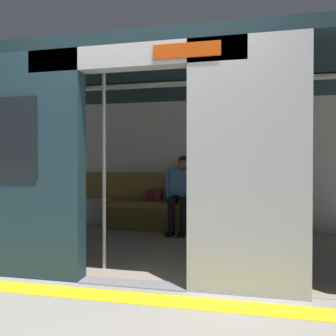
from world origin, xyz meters
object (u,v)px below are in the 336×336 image
train_car (162,129)px  bench_seat (183,209)px  person_seated (182,188)px  handbag (154,196)px  book (210,202)px  grab_pole_door (104,166)px

train_car → bench_seat: 1.62m
person_seated → train_car: bearing=86.6°
handbag → train_car: bearing=109.2°
train_car → book: train_car is taller
bench_seat → handbag: size_ratio=9.50×
person_seated → handbag: (0.49, -0.12, -0.14)m
train_car → person_seated: train_car is taller
person_seated → grab_pole_door: (0.43, 2.04, 0.36)m
handbag → bench_seat: bearing=172.0°
handbag → grab_pole_door: size_ratio=0.13×
bench_seat → book: bearing=-174.5°
train_car → grab_pole_door: size_ratio=3.10×
bench_seat → person_seated: bearing=93.5°
train_car → person_seated: bearing=-93.4°
bench_seat → handbag: handbag is taller
train_car → book: 1.64m
person_seated → book: bearing=-167.6°
handbag → book: 0.91m
book → train_car: bearing=88.4°
handbag → book: size_ratio=1.18×
book → grab_pole_door: grab_pole_door is taller
grab_pole_door → handbag: bearing=-88.5°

